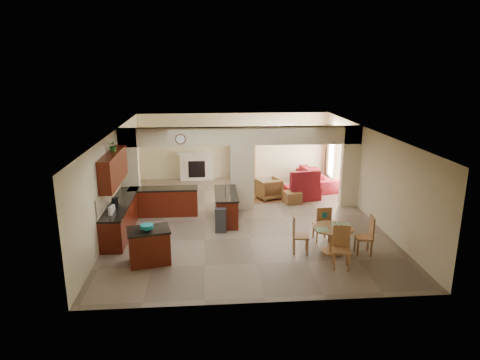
{
  "coord_description": "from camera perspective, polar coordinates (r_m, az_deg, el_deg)",
  "views": [
    {
      "loc": [
        -1.17,
        -12.82,
        4.8
      ],
      "look_at": [
        -0.13,
        0.3,
        1.2
      ],
      "focal_mm": 32.0,
      "sensor_mm": 36.0,
      "label": 1
    }
  ],
  "objects": [
    {
      "name": "rug",
      "position": [
        15.85,
        4.27,
        -2.35
      ],
      "size": [
        1.6,
        1.3,
        0.01
      ],
      "primitive_type": "cube",
      "color": "brown",
      "rests_on": "floor"
    },
    {
      "name": "glazed_door",
      "position": [
        17.19,
        12.97,
        2.31
      ],
      "size": [
        0.02,
        0.7,
        2.1
      ],
      "primitive_type": "cube",
      "color": "white",
      "rests_on": "wall_right"
    },
    {
      "name": "plant",
      "position": [
        12.72,
        -16.55,
        4.42
      ],
      "size": [
        0.33,
        0.29,
        0.34
      ],
      "primitive_type": "imported",
      "rotation": [
        0.0,
        0.0,
        0.09
      ],
      "color": "#1F5316",
      "rests_on": "upper_cabinets"
    },
    {
      "name": "window_a",
      "position": [
        16.37,
        13.87,
        2.15
      ],
      "size": [
        0.02,
        0.9,
        1.9
      ],
      "primitive_type": "cube",
      "color": "white",
      "rests_on": "wall_right"
    },
    {
      "name": "fireplace",
      "position": [
        18.15,
        -5.79,
        1.89
      ],
      "size": [
        1.6,
        0.35,
        1.2
      ],
      "color": "silver",
      "rests_on": "floor"
    },
    {
      "name": "chair_east",
      "position": [
        11.58,
        16.61,
        -6.88
      ],
      "size": [
        0.46,
        0.46,
        1.02
      ],
      "rotation": [
        0.0,
        0.0,
        4.6
      ],
      "color": "#A17637",
      "rests_on": "floor"
    },
    {
      "name": "window_b",
      "position": [
        17.96,
        12.2,
        3.39
      ],
      "size": [
        0.02,
        0.9,
        1.9
      ],
      "primitive_type": "cube",
      "color": "white",
      "rests_on": "wall_right"
    },
    {
      "name": "dining_table",
      "position": [
        11.43,
        12.26,
        -7.26
      ],
      "size": [
        1.05,
        1.05,
        0.72
      ],
      "color": "#A17637",
      "rests_on": "floor"
    },
    {
      "name": "drape_a_right",
      "position": [
        16.92,
        13.12,
        2.61
      ],
      "size": [
        0.1,
        0.28,
        2.3
      ],
      "primitive_type": "cube",
      "color": "#401B19",
      "rests_on": "wall_right"
    },
    {
      "name": "drape_a_left",
      "position": [
        15.81,
        14.41,
        1.65
      ],
      "size": [
        0.1,
        0.28,
        2.3
      ],
      "primitive_type": "cube",
      "color": "#401B19",
      "rests_on": "wall_right"
    },
    {
      "name": "teal_bowl",
      "position": [
        10.64,
        -12.3,
        -6.22
      ],
      "size": [
        0.32,
        0.32,
        0.15
      ],
      "primitive_type": "cylinder",
      "color": "teal",
      "rests_on": "kitchen_island"
    },
    {
      "name": "armchair",
      "position": [
        15.64,
        3.79,
        -1.14
      ],
      "size": [
        1.05,
        1.07,
        0.76
      ],
      "primitive_type": "imported",
      "rotation": [
        0.0,
        0.0,
        3.5
      ],
      "color": "maroon",
      "rests_on": "floor"
    },
    {
      "name": "sofa",
      "position": [
        17.5,
        10.41,
        0.33
      ],
      "size": [
        2.57,
        1.36,
        0.71
      ],
      "primitive_type": "imported",
      "rotation": [
        0.0,
        0.0,
        1.74
      ],
      "color": "maroon",
      "rests_on": "floor"
    },
    {
      "name": "ceiling_fan",
      "position": [
        16.2,
        5.02,
        7.3
      ],
      "size": [
        1.0,
        1.0,
        0.1
      ],
      "primitive_type": "cylinder",
      "color": "white",
      "rests_on": "ceiling"
    },
    {
      "name": "drape_b_right",
      "position": [
        18.51,
        11.56,
        3.77
      ],
      "size": [
        0.1,
        0.28,
        2.3
      ],
      "primitive_type": "cube",
      "color": "#401B19",
      "rests_on": "wall_right"
    },
    {
      "name": "floor",
      "position": [
        13.74,
        0.62,
        -5.14
      ],
      "size": [
        10.0,
        10.0,
        0.0
      ],
      "primitive_type": "plane",
      "color": "#756451",
      "rests_on": "ground"
    },
    {
      "name": "chair_north",
      "position": [
        12.07,
        10.95,
        -5.58
      ],
      "size": [
        0.44,
        0.44,
        1.02
      ],
      "rotation": [
        0.0,
        0.0,
        3.19
      ],
      "color": "#A17637",
      "rests_on": "floor"
    },
    {
      "name": "fruit_bowl",
      "position": [
        11.31,
        12.79,
        -5.88
      ],
      "size": [
        0.27,
        0.27,
        0.14
      ],
      "primitive_type": "cylinder",
      "color": "#6AAA24",
      "rests_on": "dining_table"
    },
    {
      "name": "wall_front",
      "position": [
        8.61,
        3.67,
        -8.0
      ],
      "size": [
        8.0,
        0.0,
        8.0
      ],
      "primitive_type": "plane",
      "rotation": [
        -1.57,
        0.0,
        0.0
      ],
      "color": "beige",
      "rests_on": "floor"
    },
    {
      "name": "wall_right",
      "position": [
        14.24,
        16.89,
        0.81
      ],
      "size": [
        0.0,
        10.0,
        10.0
      ],
      "primitive_type": "plane",
      "rotation": [
        1.57,
        0.0,
        -1.57
      ],
      "color": "beige",
      "rests_on": "floor"
    },
    {
      "name": "partition_header",
      "position": [
        14.06,
        0.28,
        5.89
      ],
      "size": [
        8.0,
        0.25,
        0.6
      ],
      "primitive_type": "cube",
      "color": "beige",
      "rests_on": "partition_center_pier"
    },
    {
      "name": "wall_clock",
      "position": [
        13.9,
        -7.94,
        5.42
      ],
      "size": [
        0.34,
        0.03,
        0.34
      ],
      "primitive_type": "cylinder",
      "rotation": [
        1.57,
        0.0,
        0.0
      ],
      "color": "#522E1B",
      "rests_on": "partition_header"
    },
    {
      "name": "wall_left",
      "position": [
        13.56,
        -16.44,
        0.15
      ],
      "size": [
        0.0,
        10.0,
        10.0
      ],
      "primitive_type": "plane",
      "rotation": [
        1.57,
        0.0,
        1.57
      ],
      "color": "beige",
      "rests_on": "floor"
    },
    {
      "name": "chaise",
      "position": [
        15.84,
        8.3,
        -1.66
      ],
      "size": [
        1.27,
        1.11,
        0.45
      ],
      "primitive_type": "cube",
      "rotation": [
        0.0,
        0.0,
        0.2
      ],
      "color": "maroon",
      "rests_on": "floor"
    },
    {
      "name": "ottoman",
      "position": [
        15.31,
        7.01,
        -2.3
      ],
      "size": [
        0.64,
        0.64,
        0.4
      ],
      "primitive_type": "cube",
      "rotation": [
        0.0,
        0.0,
        0.16
      ],
      "color": "maroon",
      "rests_on": "floor"
    },
    {
      "name": "drape_b_left",
      "position": [
        17.38,
        12.63,
        2.98
      ],
      "size": [
        0.1,
        0.28,
        2.3
      ],
      "primitive_type": "cube",
      "color": "#401B19",
      "rests_on": "wall_right"
    },
    {
      "name": "upper_cabinets",
      "position": [
        12.64,
        -16.53,
        1.49
      ],
      "size": [
        0.35,
        2.4,
        0.9
      ],
      "primitive_type": "cube",
      "color": "#3C0A06",
      "rests_on": "wall_left"
    },
    {
      "name": "shelving_unit",
      "position": [
        18.13,
        0.36,
        2.88
      ],
      "size": [
        1.0,
        0.32,
        1.8
      ],
      "primitive_type": "cube",
      "color": "#A17637",
      "rests_on": "floor"
    },
    {
      "name": "ceiling",
      "position": [
        13.03,
        0.66,
        6.47
      ],
      "size": [
        10.0,
        10.0,
        0.0
      ],
      "primitive_type": "plane",
      "rotation": [
        3.14,
        0.0,
        0.0
      ],
      "color": "white",
      "rests_on": "wall_back"
    },
    {
      "name": "chair_west",
      "position": [
        11.29,
        7.67,
        -6.94
      ],
      "size": [
        0.48,
        0.48,
        1.02
      ],
      "rotation": [
        0.0,
        0.0,
        1.42
      ],
      "color": "#A17637",
      "rests_on": "floor"
    },
    {
      "name": "partition_right_pier",
      "position": [
        15.05,
        14.47,
        1.75
      ],
      "size": [
        0.6,
        0.25,
        2.8
      ],
      "primitive_type": "cube",
      "color": "beige",
      "rests_on": "floor"
    },
    {
      "name": "wall_back",
      "position": [
        18.18,
        -0.78,
        4.52
      ],
      "size": [
        8.0,
        0.0,
        8.0
      ],
      "primitive_type": "plane",
      "rotation": [
        1.57,
        0.0,
        0.0
      ],
      "color": "beige",
      "rests_on": "floor"
    },
    {
      "name": "partition_center_pier",
      "position": [
        14.36,
        0.28,
        0.37
      ],
      "size": [
        0.8,
        0.25,
        2.2
      ],
      "primitive_type": "cube",
      "color": "beige",
      "rests_on": "floor"
    },
    {
      "name": "trash_can",
      "position": [
        12.59,
        -2.6,
        -5.46
      ],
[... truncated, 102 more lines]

